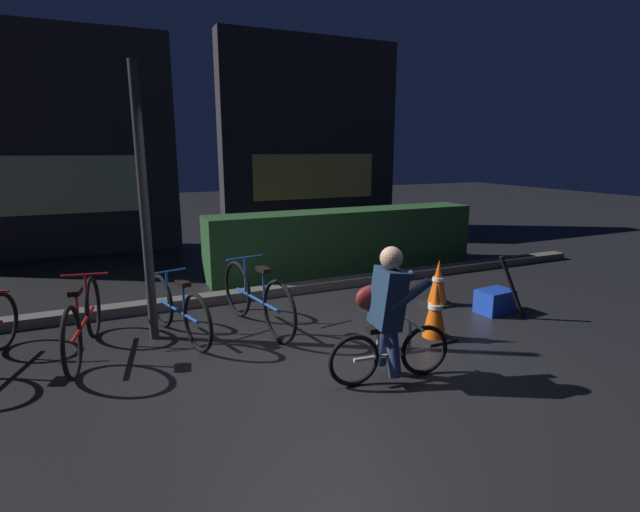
% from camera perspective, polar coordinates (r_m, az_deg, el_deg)
% --- Properties ---
extents(ground_plane, '(40.00, 40.00, 0.00)m').
position_cam_1_polar(ground_plane, '(4.98, 0.75, -11.78)').
color(ground_plane, black).
extents(sidewalk_curb, '(12.00, 0.24, 0.12)m').
position_cam_1_polar(sidewalk_curb, '(6.89, -7.01, -4.32)').
color(sidewalk_curb, '#56544F').
rests_on(sidewalk_curb, ground).
extents(hedge_row, '(4.80, 0.70, 1.05)m').
position_cam_1_polar(hedge_row, '(8.25, 3.02, 1.91)').
color(hedge_row, '#214723').
rests_on(hedge_row, ground).
extents(storefront_left, '(5.28, 0.54, 4.33)m').
position_cam_1_polar(storefront_left, '(10.67, -31.49, 11.34)').
color(storefront_left, '#262328').
rests_on(storefront_left, ground).
extents(storefront_right, '(4.61, 0.54, 4.73)m').
position_cam_1_polar(storefront_right, '(12.29, -1.11, 14.02)').
color(storefront_right, '#262328').
rests_on(storefront_right, ground).
extents(street_post, '(0.10, 0.10, 2.93)m').
position_cam_1_polar(street_post, '(5.35, -20.33, 5.51)').
color(street_post, '#2D2D33').
rests_on(street_post, ground).
extents(parked_bike_left_mid, '(0.46, 1.71, 0.79)m').
position_cam_1_polar(parked_bike_left_mid, '(5.39, -26.51, -7.10)').
color(parked_bike_left_mid, black).
rests_on(parked_bike_left_mid, ground).
extents(parked_bike_center_left, '(0.54, 1.52, 0.72)m').
position_cam_1_polar(parked_bike_center_left, '(5.51, -16.63, -6.18)').
color(parked_bike_center_left, black).
rests_on(parked_bike_center_left, ground).
extents(parked_bike_center_right, '(0.46, 1.74, 0.81)m').
position_cam_1_polar(parked_bike_center_right, '(5.61, -7.59, -5.04)').
color(parked_bike_center_right, black).
rests_on(parked_bike_center_right, ground).
extents(traffic_cone_near, '(0.36, 0.36, 0.67)m').
position_cam_1_polar(traffic_cone_near, '(5.41, 13.64, -6.45)').
color(traffic_cone_near, black).
rests_on(traffic_cone_near, ground).
extents(traffic_cone_far, '(0.36, 0.36, 0.63)m').
position_cam_1_polar(traffic_cone_far, '(6.60, 13.97, -3.17)').
color(traffic_cone_far, black).
rests_on(traffic_cone_far, ground).
extents(blue_crate, '(0.47, 0.36, 0.30)m').
position_cam_1_polar(blue_crate, '(6.55, 20.20, -5.11)').
color(blue_crate, '#193DB7').
rests_on(blue_crate, ground).
extents(cyclist, '(1.19, 0.56, 1.25)m').
position_cam_1_polar(cyclist, '(4.30, 8.09, -6.90)').
color(cyclist, black).
rests_on(cyclist, ground).
extents(closed_umbrella, '(0.37, 0.21, 0.80)m').
position_cam_1_polar(closed_umbrella, '(6.32, 22.05, -3.51)').
color(closed_umbrella, black).
rests_on(closed_umbrella, ground).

